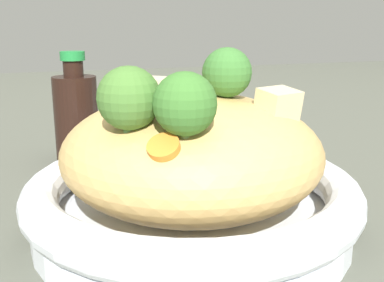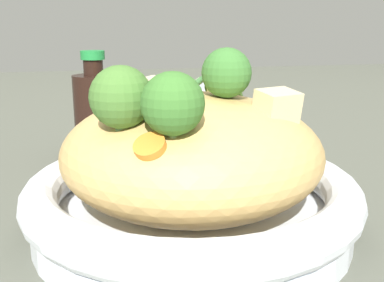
{
  "view_description": "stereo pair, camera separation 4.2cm",
  "coord_description": "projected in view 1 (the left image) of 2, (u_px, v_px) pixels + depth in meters",
  "views": [
    {
      "loc": [
        -0.38,
        0.13,
        0.19
      ],
      "look_at": [
        0.0,
        0.0,
        0.09
      ],
      "focal_mm": 43.47,
      "sensor_mm": 36.0,
      "label": 1
    },
    {
      "loc": [
        -0.39,
        0.09,
        0.19
      ],
      "look_at": [
        0.0,
        0.0,
        0.09
      ],
      "focal_mm": 43.47,
      "sensor_mm": 36.0,
      "label": 2
    }
  ],
  "objects": [
    {
      "name": "ground_plane",
      "position": [
        192.0,
        229.0,
        0.44
      ],
      "size": [
        3.0,
        3.0,
        0.0
      ],
      "primitive_type": "plane",
      "color": "#525449"
    },
    {
      "name": "soy_sauce_bottle",
      "position": [
        76.0,
        116.0,
        0.63
      ],
      "size": [
        0.06,
        0.06,
        0.15
      ],
      "color": "black",
      "rests_on": "ground_plane"
    },
    {
      "name": "serving_bowl",
      "position": [
        192.0,
        201.0,
        0.43
      ],
      "size": [
        0.31,
        0.31,
        0.06
      ],
      "color": "white",
      "rests_on": "ground_plane"
    },
    {
      "name": "broccoli_florets",
      "position": [
        178.0,
        93.0,
        0.35
      ],
      "size": [
        0.12,
        0.14,
        0.07
      ],
      "color": "#93B572",
      "rests_on": "serving_bowl"
    },
    {
      "name": "carrot_coins",
      "position": [
        140.0,
        115.0,
        0.39
      ],
      "size": [
        0.19,
        0.06,
        0.03
      ],
      "color": "orange",
      "rests_on": "serving_bowl"
    },
    {
      "name": "drinking_glass",
      "position": [
        192.0,
        115.0,
        0.73
      ],
      "size": [
        0.08,
        0.08,
        0.09
      ],
      "color": "silver",
      "rests_on": "ground_plane"
    },
    {
      "name": "zucchini_slices",
      "position": [
        203.0,
        91.0,
        0.46
      ],
      "size": [
        0.05,
        0.08,
        0.04
      ],
      "color": "beige",
      "rests_on": "serving_bowl"
    },
    {
      "name": "chicken_chunks",
      "position": [
        227.0,
        99.0,
        0.4
      ],
      "size": [
        0.09,
        0.13,
        0.04
      ],
      "color": "beige",
      "rests_on": "serving_bowl"
    },
    {
      "name": "noodle_heap",
      "position": [
        192.0,
        152.0,
        0.42
      ],
      "size": [
        0.23,
        0.23,
        0.11
      ],
      "color": "tan",
      "rests_on": "serving_bowl"
    }
  ]
}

